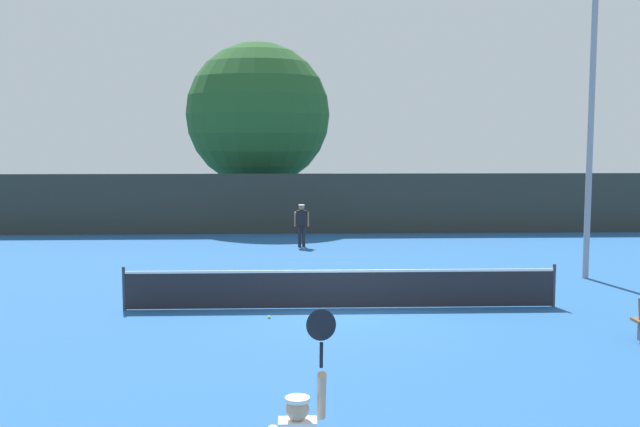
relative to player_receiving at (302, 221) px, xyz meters
name	(u,v)px	position (x,y,z in m)	size (l,w,h in m)	color
ground_plane	(341,308)	(0.85, -10.41, -1.00)	(120.00, 120.00, 0.00)	#235693
tennis_net	(341,288)	(0.85, -10.41, -0.49)	(10.67, 0.08, 1.07)	#232328
perimeter_fence	(320,204)	(0.85, 4.07, 0.31)	(38.38, 0.12, 2.63)	#2D332D
player_receiving	(302,221)	(0.00, 0.00, 0.00)	(0.57, 0.24, 1.64)	black
tennis_ball	(269,317)	(-0.89, -11.39, -0.97)	(0.07, 0.07, 0.07)	#CCE033
light_pole	(592,101)	(8.42, -6.69, 4.25)	(1.18, 0.28, 9.34)	gray
large_tree	(258,115)	(-2.02, 8.40, 4.29)	(7.00, 7.00, 8.80)	brown
parked_car_near	(434,199)	(7.52, 12.66, -0.22)	(2.32, 4.37, 1.69)	black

